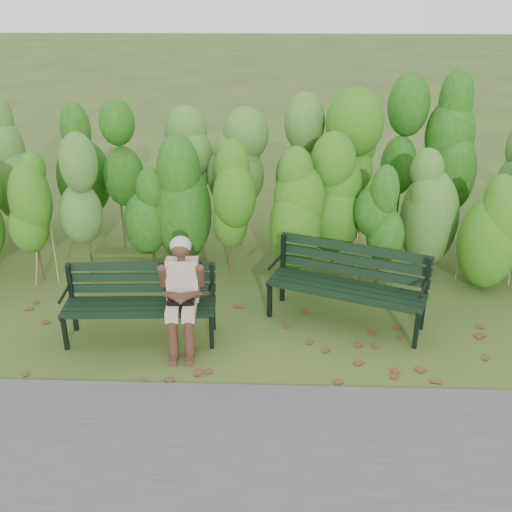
{
  "coord_description": "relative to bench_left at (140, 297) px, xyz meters",
  "views": [
    {
      "loc": [
        0.21,
        -5.53,
        3.47
      ],
      "look_at": [
        0.0,
        0.35,
        0.75
      ],
      "focal_mm": 42.0,
      "sensor_mm": 36.0,
      "label": 1
    }
  ],
  "objects": [
    {
      "name": "bench_right",
      "position": [
        2.21,
        0.41,
        0.04
      ],
      "size": [
        1.78,
        1.12,
        0.85
      ],
      "color": "black",
      "rests_on": "ground"
    },
    {
      "name": "leaf_litter",
      "position": [
        1.15,
        -0.1,
        -0.46
      ],
      "size": [
        5.88,
        2.29,
        0.01
      ],
      "color": "brown",
      "rests_on": "ground"
    },
    {
      "name": "footpath",
      "position": [
        1.19,
        -2.11,
        -0.46
      ],
      "size": [
        60.0,
        2.5,
        0.01
      ],
      "primitive_type": "cube",
      "color": "#474749",
      "rests_on": "ground"
    },
    {
      "name": "bench_left",
      "position": [
        0.0,
        0.0,
        0.0
      ],
      "size": [
        1.59,
        0.59,
        0.78
      ],
      "color": "black",
      "rests_on": "ground"
    },
    {
      "name": "ground",
      "position": [
        1.19,
        0.09,
        -0.46
      ],
      "size": [
        80.0,
        80.0,
        0.0
      ],
      "primitive_type": "plane",
      "color": "#33491E"
    },
    {
      "name": "hedge_band",
      "position": [
        1.19,
        1.95,
        0.8
      ],
      "size": [
        11.04,
        1.67,
        2.42
      ],
      "color": "#47381E",
      "rests_on": "ground"
    },
    {
      "name": "seated_woman",
      "position": [
        0.46,
        -0.14,
        0.19
      ],
      "size": [
        0.47,
        0.69,
        1.16
      ],
      "color": "tan",
      "rests_on": "ground"
    }
  ]
}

